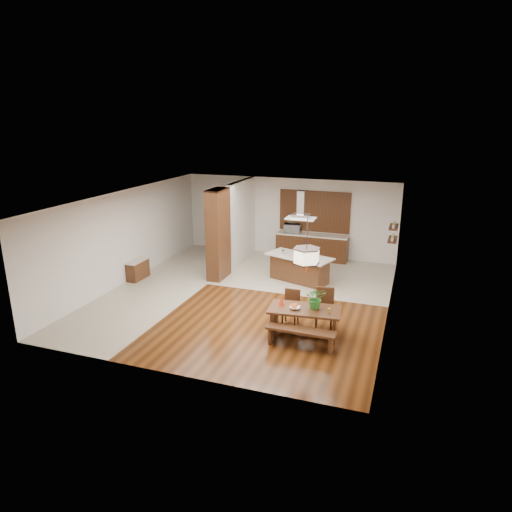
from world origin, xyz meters
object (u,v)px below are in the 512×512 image
at_px(dining_chair_left, 290,308).
at_px(island_cup, 311,256).
at_px(kitchen_island, 299,268).
at_px(dining_bench, 300,338).
at_px(dining_chair_right, 324,309).
at_px(range_hood, 301,205).
at_px(microwave, 292,228).
at_px(fruit_bowl, 295,308).
at_px(foliage_plant, 316,298).
at_px(pendant_lantern, 307,245).
at_px(hallway_console, 138,270).
at_px(dining_table, 304,316).

height_order(dining_chair_left, island_cup, island_cup).
bearing_deg(kitchen_island, dining_bench, -56.64).
height_order(dining_chair_right, range_hood, range_hood).
xyz_separation_m(island_cup, microwave, (-1.31, 2.57, 0.20)).
height_order(dining_chair_right, microwave, microwave).
bearing_deg(fruit_bowl, foliage_plant, 24.47).
distance_m(pendant_lantern, microwave, 6.53).
height_order(dining_chair_left, kitchen_island, dining_chair_left).
relative_size(hallway_console, pendant_lantern, 0.67).
height_order(dining_bench, fruit_bowl, fruit_bowl).
bearing_deg(dining_bench, pendant_lantern, 95.79).
relative_size(kitchen_island, microwave, 3.85).
bearing_deg(dining_bench, range_hood, 104.57).
distance_m(foliage_plant, range_hood, 4.07).
height_order(hallway_console, dining_bench, hallway_console).
relative_size(dining_table, fruit_bowl, 7.03).
distance_m(hallway_console, kitchen_island, 5.19).
distance_m(dining_table, range_hood, 4.27).
bearing_deg(fruit_bowl, pendant_lantern, 26.54).
distance_m(foliage_plant, fruit_bowl, 0.54).
relative_size(pendant_lantern, foliage_plant, 2.50).
xyz_separation_m(pendant_lantern, range_hood, (-1.04, 3.65, 0.22)).
bearing_deg(dining_bench, fruit_bowl, 118.95).
bearing_deg(pendant_lantern, range_hood, 105.96).
xyz_separation_m(range_hood, microwave, (-0.92, 2.47, -1.35)).
height_order(dining_bench, microwave, microwave).
height_order(dining_chair_left, pendant_lantern, pendant_lantern).
relative_size(foliage_plant, island_cup, 3.92).
xyz_separation_m(hallway_console, fruit_bowl, (5.79, -2.23, 0.41)).
bearing_deg(island_cup, foliage_plant, -75.71).
xyz_separation_m(dining_chair_right, pendant_lantern, (-0.37, -0.55, 1.74)).
height_order(dining_bench, kitchen_island, kitchen_island).
bearing_deg(foliage_plant, microwave, 110.00).
relative_size(dining_chair_right, foliage_plant, 1.92).
relative_size(hallway_console, dining_chair_left, 0.98).
relative_size(pendant_lantern, kitchen_island, 0.58).
xyz_separation_m(pendant_lantern, fruit_bowl, (-0.21, -0.11, -1.52)).
bearing_deg(pendant_lantern, dining_table, 180.00).
height_order(fruit_bowl, microwave, microwave).
height_order(hallway_console, foliage_plant, foliage_plant).
bearing_deg(hallway_console, dining_table, -19.50).
bearing_deg(microwave, island_cup, -74.04).
bearing_deg(foliage_plant, fruit_bowl, -155.53).
distance_m(hallway_console, fruit_bowl, 6.22).
relative_size(hallway_console, dining_bench, 0.55).
bearing_deg(island_cup, hallway_console, -165.11).
height_order(dining_chair_left, fruit_bowl, dining_chair_left).
height_order(dining_bench, dining_chair_left, dining_chair_left).
relative_size(dining_bench, dining_chair_right, 1.58).
relative_size(fruit_bowl, kitchen_island, 0.11).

